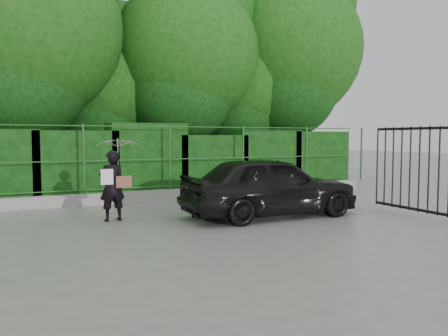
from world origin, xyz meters
name	(u,v)px	position (x,y,z in m)	size (l,w,h in m)	color
ground	(226,233)	(0.00, 0.00, 0.00)	(80.00, 80.00, 0.00)	gray
kerb	(156,196)	(0.00, 4.50, 0.15)	(14.00, 0.25, 0.30)	#9E9E99
fence	(164,157)	(0.22, 4.50, 1.20)	(14.13, 0.06, 1.80)	#235820
hedge	(146,163)	(-0.02, 5.50, 0.99)	(14.20, 1.20, 2.16)	black
trees	(160,55)	(1.14, 7.74, 4.62)	(17.10, 6.15, 8.08)	black
gate	(438,164)	(4.60, -0.72, 1.19)	(0.22, 2.33, 2.36)	black
woman	(116,166)	(-1.54, 2.14, 1.16)	(0.90, 0.92, 1.75)	black
car	(270,186)	(1.63, 1.17, 0.68)	(1.60, 3.98, 1.36)	black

